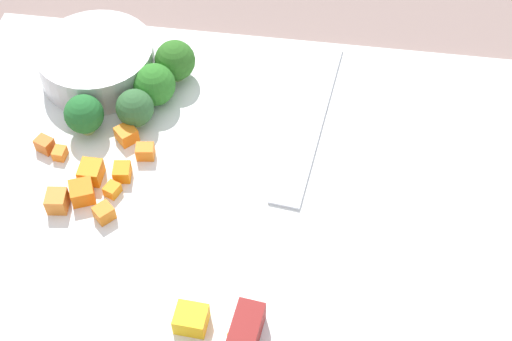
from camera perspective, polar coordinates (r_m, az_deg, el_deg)
The scene contains 20 objects.
ground_plane at distance 0.60m, azimuth 0.00°, elevation -1.31°, with size 4.00×4.00×0.00m, color gray.
cutting_board at distance 0.59m, azimuth 0.00°, elevation -0.96°, with size 0.56×0.35×0.01m, color white.
prep_bowl at distance 0.68m, azimuth -12.53°, elevation 8.46°, with size 0.11×0.11×0.03m, color #B8B8BA.
chef_knife at distance 0.53m, azimuth 0.67°, elevation -7.84°, with size 0.07×0.37×0.02m.
carrot_dice_0 at distance 0.62m, azimuth -15.38°, elevation 1.21°, with size 0.01×0.01×0.01m, color orange.
carrot_dice_1 at distance 0.61m, azimuth -8.80°, elevation 1.50°, with size 0.01×0.01×0.01m, color orange.
carrot_dice_2 at distance 0.60m, azimuth -12.99°, elevation -0.12°, with size 0.02×0.02×0.01m, color orange.
carrot_dice_3 at distance 0.59m, azimuth -15.53°, elevation -2.36°, with size 0.02×0.02×0.02m, color orange.
carrot_dice_4 at distance 0.59m, azimuth -11.35°, elevation -1.51°, with size 0.01×0.01×0.01m, color orange.
carrot_dice_5 at distance 0.57m, azimuth -11.99°, elevation -3.31°, with size 0.01×0.01×0.01m, color orange.
carrot_dice_6 at distance 0.62m, azimuth -10.27°, elevation 2.85°, with size 0.02×0.02×0.01m, color orange.
carrot_dice_7 at distance 0.59m, azimuth -13.66°, elevation -1.69°, with size 0.02×0.02×0.01m, color orange.
carrot_dice_8 at distance 0.63m, azimuth -16.44°, elevation 1.99°, with size 0.01×0.01×0.01m, color orange.
carrot_dice_9 at distance 0.60m, azimuth -10.60°, elevation -0.12°, with size 0.02×0.01×0.01m, color orange.
pepper_dice_0 at distance 0.51m, azimuth -5.18°, elevation -11.69°, with size 0.02×0.02×0.02m, color yellow.
pepper_dice_1 at distance 0.51m, azimuth -1.11°, elevation -13.35°, with size 0.01×0.02×0.01m, color yellow.
broccoli_floret_0 at distance 0.63m, azimuth -13.51°, elevation 4.35°, with size 0.03×0.03×0.04m.
broccoli_floret_1 at distance 0.66m, azimuth -6.45°, elevation 8.66°, with size 0.04×0.04×0.04m.
broccoli_floret_2 at distance 0.63m, azimuth -9.61°, elevation 4.90°, with size 0.03×0.03×0.03m.
broccoli_floret_3 at distance 0.64m, azimuth -8.09°, elevation 6.76°, with size 0.04×0.04×0.04m.
Camera 1 is at (-0.05, 0.36, 0.48)m, focal length 50.30 mm.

